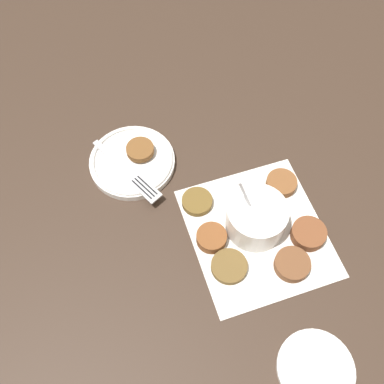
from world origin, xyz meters
name	(u,v)px	position (x,y,z in m)	size (l,w,h in m)	color
ground_plane	(254,226)	(0.00, 0.00, 0.00)	(4.00, 4.00, 0.00)	#38281E
napkin	(257,232)	(-0.02, 0.00, 0.00)	(0.28, 0.26, 0.00)	silver
sauce_bowl	(257,217)	(0.00, 0.00, 0.03)	(0.12, 0.11, 0.13)	white
fritter_0	(281,183)	(0.06, -0.09, 0.01)	(0.06, 0.06, 0.02)	brown
fritter_1	(292,264)	(-0.10, -0.03, 0.01)	(0.06, 0.06, 0.02)	brown
fritter_2	(308,234)	(-0.06, -0.08, 0.01)	(0.07, 0.07, 0.02)	brown
fritter_3	(197,201)	(0.08, 0.09, 0.01)	(0.06, 0.06, 0.01)	brown
fritter_4	(211,235)	(0.00, 0.09, 0.01)	(0.06, 0.06, 0.02)	brown
fritter_5	(229,266)	(-0.06, 0.08, 0.01)	(0.07, 0.07, 0.01)	brown
serving_plate	(132,161)	(0.22, 0.18, 0.01)	(0.18, 0.18, 0.02)	white
fritter_on_plate	(140,150)	(0.23, 0.15, 0.03)	(0.06, 0.06, 0.01)	brown
fork	(132,176)	(0.18, 0.19, 0.02)	(0.18, 0.10, 0.00)	silver
extra_saucer	(316,369)	(-0.27, 0.01, 0.01)	(0.13, 0.13, 0.01)	white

